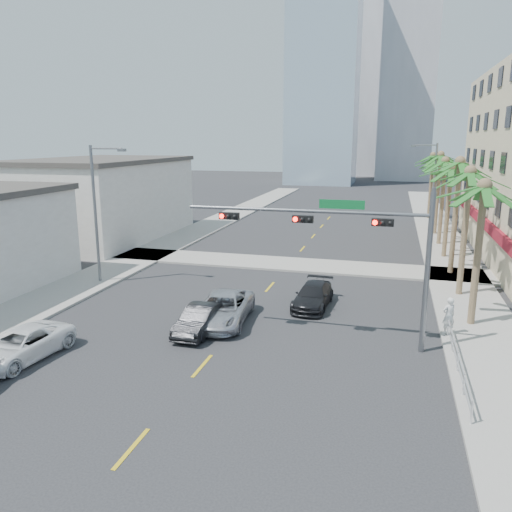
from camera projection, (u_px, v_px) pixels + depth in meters
The scene contains 25 objects.
ground at pixel (160, 415), 17.35m from camera, with size 260.00×260.00×0.00m, color #262628.
sidewalk_right at pixel (460, 283), 33.02m from camera, with size 4.00×120.00×0.15m, color gray.
sidewalk_left at pixel (134, 260), 39.20m from camera, with size 4.00×120.00×0.15m, color gray.
sidewalk_cross at pixel (289, 264), 37.99m from camera, with size 80.00×4.00×0.15m, color gray.
building_left_far at pixel (103, 201), 47.84m from camera, with size 11.00×18.00×7.20m, color beige.
tower_far_left at pixel (324, 66), 103.10m from camera, with size 14.00×14.00×48.00m, color #99B2C6.
tower_far_right at pixel (410, 44), 111.43m from camera, with size 12.00×12.00×60.00m, color #ADADB2.
tower_far_center at pixel (358, 93), 130.66m from camera, with size 16.00×16.00×42.00m, color #ADADB2.
traffic_signal_mast at pixel (354, 238), 22.17m from camera, with size 11.12×0.54×7.20m.
palm_tree_0 at pixel (485, 188), 24.01m from camera, with size 4.80×4.80×7.80m.
palm_tree_1 at pixel (470, 173), 28.81m from camera, with size 4.80×4.80×8.16m.
palm_tree_2 at pixel (460, 163), 33.61m from camera, with size 4.80×4.80×8.52m.
palm_tree_3 at pixel (451, 169), 38.65m from camera, with size 4.80×4.80×7.80m.
palm_tree_4 at pixel (445, 162), 43.45m from camera, with size 4.80×4.80×8.16m.
palm_tree_5 at pixel (441, 156), 48.26m from camera, with size 4.80×4.80×8.52m.
palm_tree_6 at pixel (436, 161), 53.30m from camera, with size 4.80×4.80×7.80m.
palm_tree_7 at pixel (433, 156), 58.10m from camera, with size 4.80×4.80×8.16m.
streetlight_left at pixel (98, 208), 32.17m from camera, with size 2.55×0.25×9.00m.
streetlight_right at pixel (432, 184), 49.03m from camera, with size 2.55×0.25×9.00m.
guardrail at pixel (458, 359), 20.18m from camera, with size 0.08×8.08×1.00m.
car_parked_far at pixel (21, 345), 21.57m from camera, with size 2.24×4.87×1.35m, color white.
car_lane_left at pixel (200, 320), 24.64m from camera, with size 1.41×4.05×1.33m, color black.
car_lane_center at pixel (223, 308), 25.97m from camera, with size 2.52×5.46×1.52m, color silver.
car_lane_right at pixel (313, 296), 28.42m from camera, with size 1.84×4.52×1.31m, color black.
pedestrian at pixel (449, 316), 24.00m from camera, with size 0.67×0.44×1.85m, color silver.
Camera 1 is at (7.35, -14.18, 9.37)m, focal length 35.00 mm.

